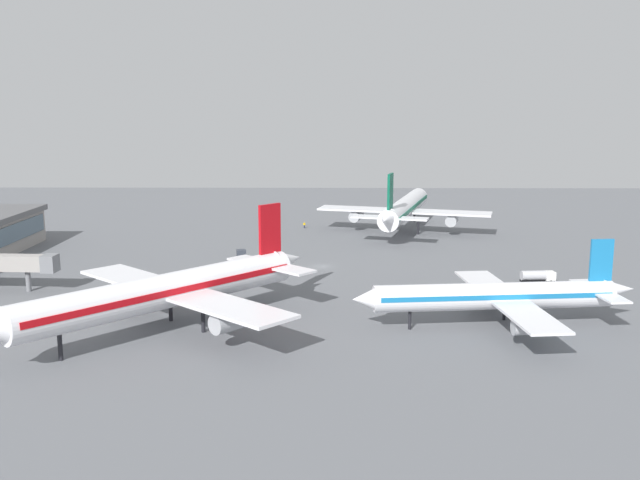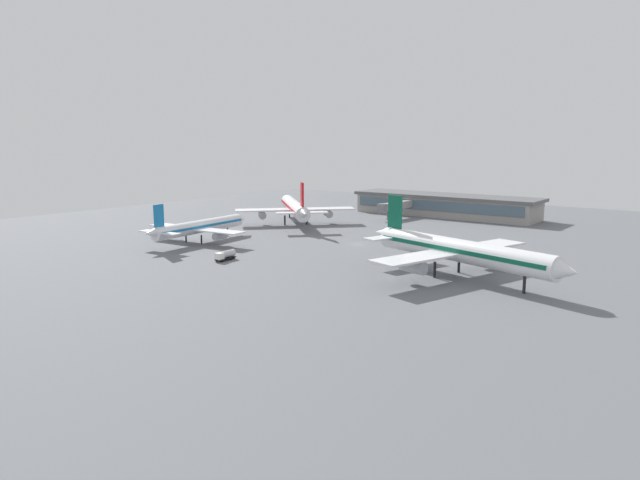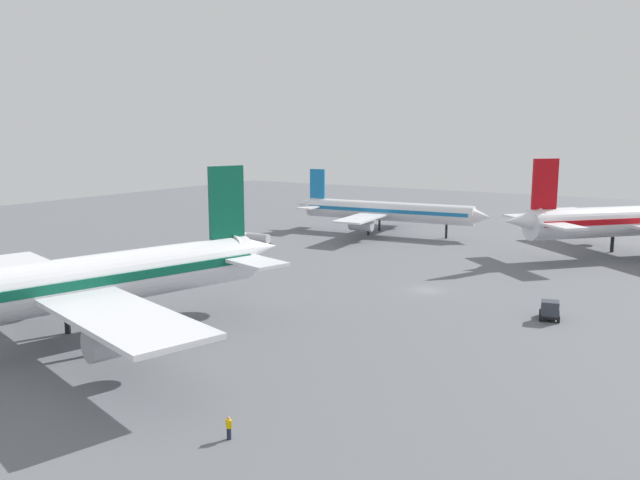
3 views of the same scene
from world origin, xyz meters
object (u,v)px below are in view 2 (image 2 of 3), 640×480
Objects in this scene: ground_crew_worker at (518,258)px; baggage_tug at (402,235)px; fuel_truck at (225,255)px; airplane_distant at (295,207)px; airplane_at_gate at (199,227)px; airplane_taxiing at (459,250)px.

baggage_tug is at bearing 168.72° from ground_crew_worker.
fuel_truck is (19.45, 57.80, 0.23)m from baggage_tug.
airplane_distant reaches higher than ground_crew_worker.
airplane_distant is 12.55× the size of baggage_tug.
ground_crew_worker is at bearing 121.90° from fuel_truck.
airplane_at_gate is at bearing -155.00° from ground_crew_worker.
airplane_distant is 48.96m from baggage_tug.
airplane_at_gate is at bearing 135.71° from airplane_distant.
airplane_at_gate is 48.71m from airplane_distant.
ground_crew_worker is (-60.87, -45.67, -0.54)m from fuel_truck.
baggage_tug is at bearing -52.21° from airplane_at_gate.
fuel_truck reaches higher than baggage_tug.
airplane_at_gate is at bearing -160.78° from airplane_taxiing.
airplane_distant is (85.10, -43.58, -0.13)m from airplane_taxiing.
fuel_truck is at bearing -138.08° from ground_crew_worker.
baggage_tug is (-45.91, -43.84, -3.63)m from airplane_at_gate.
baggage_tug is 2.13× the size of ground_crew_worker.
fuel_truck is at bearing -123.70° from airplane_at_gate.
airplane_taxiing is at bearing -60.21° from baggage_tug.
airplane_taxiing is 95.61m from airplane_distant.
baggage_tug is 60.98m from fuel_truck.
fuel_truck reaches higher than ground_crew_worker.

